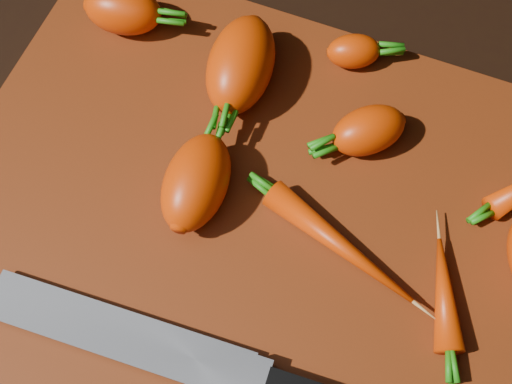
% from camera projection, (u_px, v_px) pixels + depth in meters
% --- Properties ---
extents(ground, '(2.00, 2.00, 0.01)m').
position_uv_depth(ground, '(252.00, 220.00, 0.59)').
color(ground, black).
extents(cutting_board, '(0.50, 0.40, 0.01)m').
position_uv_depth(cutting_board, '(252.00, 215.00, 0.58)').
color(cutting_board, maroon).
rests_on(cutting_board, ground).
extents(carrot_0, '(0.08, 0.06, 0.04)m').
position_uv_depth(carrot_0, '(123.00, 10.00, 0.64)').
color(carrot_0, '#C93302').
rests_on(carrot_0, cutting_board).
extents(carrot_1, '(0.07, 0.10, 0.06)m').
position_uv_depth(carrot_1, '(241.00, 64.00, 0.60)').
color(carrot_1, '#C93302').
rests_on(carrot_1, cutting_board).
extents(carrot_2, '(0.06, 0.09, 0.05)m').
position_uv_depth(carrot_2, '(196.00, 182.00, 0.56)').
color(carrot_2, '#C93302').
rests_on(carrot_2, cutting_board).
extents(carrot_3, '(0.07, 0.07, 0.04)m').
position_uv_depth(carrot_3, '(368.00, 130.00, 0.59)').
color(carrot_3, '#C93302').
rests_on(carrot_3, cutting_board).
extents(carrot_4, '(0.06, 0.05, 0.03)m').
position_uv_depth(carrot_4, '(354.00, 51.00, 0.63)').
color(carrot_4, '#C93302').
rests_on(carrot_4, cutting_board).
extents(carrot_7, '(0.14, 0.07, 0.02)m').
position_uv_depth(carrot_7, '(340.00, 245.00, 0.55)').
color(carrot_7, '#C93302').
rests_on(carrot_7, cutting_board).
extents(carrot_8, '(0.05, 0.09, 0.02)m').
position_uv_depth(carrot_8, '(444.00, 294.00, 0.54)').
color(carrot_8, '#C93302').
rests_on(carrot_8, cutting_board).
extents(knife, '(0.34, 0.05, 0.02)m').
position_uv_depth(knife, '(144.00, 342.00, 0.52)').
color(knife, gray).
rests_on(knife, cutting_board).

